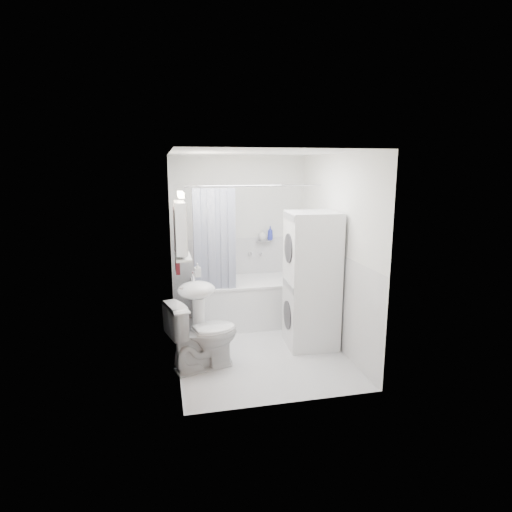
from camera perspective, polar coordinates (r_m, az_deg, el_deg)
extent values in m
plane|color=silver|center=(5.51, 0.29, -12.21)|extent=(2.60, 2.60, 0.00)
plane|color=silver|center=(6.39, -2.31, 2.43)|extent=(2.00, 0.00, 2.00)
plane|color=silver|center=(3.91, 4.57, -3.66)|extent=(2.00, 0.00, 2.00)
plane|color=silver|center=(5.01, -10.91, -0.39)|extent=(0.00, 2.60, 2.60)
plane|color=silver|center=(5.44, 10.62, 0.58)|extent=(0.00, 2.60, 2.60)
plane|color=white|center=(5.03, 0.32, 13.62)|extent=(2.60, 2.60, 0.00)
plane|color=silver|center=(6.50, -2.25, -2.81)|extent=(1.98, 0.00, 1.98)
plane|color=silver|center=(5.17, -10.52, -6.90)|extent=(0.00, 2.58, 2.58)
plane|color=silver|center=(5.58, 10.27, -5.47)|extent=(0.00, 2.58, 2.58)
plane|color=brown|center=(4.21, -10.12, -5.52)|extent=(0.00, 2.00, 2.00)
cylinder|color=silver|center=(4.53, -9.94, -4.28)|extent=(0.04, 0.04, 0.04)
cube|color=white|center=(6.26, -0.61, -6.20)|extent=(1.67, 0.78, 0.61)
cube|color=white|center=(6.17, -0.62, -3.36)|extent=(1.69, 0.80, 0.03)
cube|color=silver|center=(6.20, -0.62, -4.39)|extent=(1.49, 0.60, 0.20)
cylinder|color=silver|center=(6.44, 0.50, 0.37)|extent=(0.04, 0.12, 0.04)
cylinder|color=silver|center=(5.62, 0.08, 9.36)|extent=(1.87, 0.02, 0.02)
cube|color=#141F47|center=(5.59, -7.80, 1.49)|extent=(0.10, 0.02, 1.45)
cube|color=#141F47|center=(5.60, -6.88, 1.53)|extent=(0.10, 0.02, 1.45)
cube|color=#141F47|center=(5.61, -5.96, 1.57)|extent=(0.10, 0.02, 1.45)
cube|color=#141F47|center=(5.62, -5.05, 1.60)|extent=(0.10, 0.02, 1.45)
cube|color=#141F47|center=(5.63, -4.14, 1.64)|extent=(0.10, 0.02, 1.45)
cube|color=#141F47|center=(5.64, -3.24, 1.68)|extent=(0.10, 0.02, 1.45)
ellipsoid|color=white|center=(4.98, -7.94, -4.52)|extent=(0.44, 0.37, 0.20)
cylinder|color=white|center=(5.14, -7.56, -9.60)|extent=(0.14, 0.14, 0.75)
cylinder|color=silver|center=(5.08, -8.34, -2.79)|extent=(0.03, 0.03, 0.14)
cylinder|color=silver|center=(5.03, -8.32, -2.24)|extent=(0.02, 0.10, 0.02)
cube|color=white|center=(5.05, -10.09, 3.77)|extent=(0.12, 0.50, 0.60)
cube|color=white|center=(5.06, -9.35, 3.80)|extent=(0.01, 0.47, 0.57)
cube|color=#FFEABF|center=(5.02, -10.01, 8.08)|extent=(0.06, 0.45, 0.06)
cube|color=silver|center=(5.11, -9.72, -0.11)|extent=(0.18, 0.54, 0.02)
cube|color=silver|center=(6.41, 0.96, 2.02)|extent=(0.22, 0.06, 0.02)
cube|color=maroon|center=(5.58, -10.56, 2.07)|extent=(0.05, 0.35, 0.83)
cube|color=maroon|center=(5.53, -10.39, 6.02)|extent=(0.03, 0.31, 0.08)
cylinder|color=silver|center=(5.53, -10.83, 6.42)|extent=(0.02, 0.04, 0.02)
cube|color=white|center=(5.51, 7.30, -7.50)|extent=(0.64, 0.64, 0.85)
cylinder|color=#2D2D33|center=(5.42, 4.22, -7.86)|extent=(0.04, 0.36, 0.36)
cube|color=gray|center=(5.31, 4.29, -3.95)|extent=(0.04, 0.54, 0.08)
cube|color=white|center=(5.29, 7.54, 1.26)|extent=(0.64, 0.64, 0.85)
cylinder|color=#2D2D33|center=(5.20, 4.36, 1.04)|extent=(0.04, 0.36, 0.36)
cube|color=gray|center=(5.14, 4.44, 5.25)|extent=(0.04, 0.54, 0.08)
imported|color=white|center=(4.91, -7.07, -10.39)|extent=(0.89, 0.65, 0.79)
imported|color=gray|center=(5.33, -7.78, -2.33)|extent=(0.08, 0.17, 0.08)
imported|color=gray|center=(4.96, -9.65, 0.08)|extent=(0.07, 0.18, 0.07)
imported|color=gray|center=(5.22, -9.82, 0.84)|extent=(0.10, 0.09, 0.10)
imported|color=gray|center=(6.40, 0.87, 2.68)|extent=(0.13, 0.17, 0.13)
imported|color=#2B36AE|center=(6.43, 1.91, 2.50)|extent=(0.08, 0.21, 0.08)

